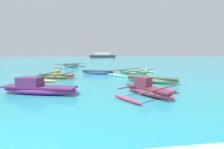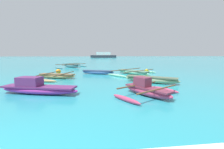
{
  "view_description": "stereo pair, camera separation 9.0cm",
  "coord_description": "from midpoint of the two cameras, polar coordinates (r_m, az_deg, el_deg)",
  "views": [
    {
      "loc": [
        2.41,
        -1.66,
        2.01
      ],
      "look_at": [
        3.97,
        10.92,
        0.25
      ],
      "focal_mm": 24.0,
      "sensor_mm": 36.0,
      "label": 1
    },
    {
      "loc": [
        2.49,
        -1.67,
        2.01
      ],
      "look_at": [
        3.97,
        10.92,
        0.25
      ],
      "focal_mm": 24.0,
      "sensor_mm": 36.0,
      "label": 2
    }
  ],
  "objects": [
    {
      "name": "mooring_buoy_0",
      "position": [
        16.37,
        13.22,
        1.37
      ],
      "size": [
        0.41,
        0.41,
        0.41
      ],
      "color": "yellow",
      "rests_on": "ground_plane"
    },
    {
      "name": "moored_boat_4",
      "position": [
        10.76,
        14.93,
        -1.79
      ],
      "size": [
        3.49,
        2.6,
        0.44
      ],
      "rotation": [
        0.0,
        0.0,
        -0.58
      ],
      "color": "gray",
      "rests_on": "ground_plane"
    },
    {
      "name": "mooring_buoy_1",
      "position": [
        15.99,
        -19.6,
        1.12
      ],
      "size": [
        0.5,
        0.5,
        0.5
      ],
      "color": "orange",
      "rests_on": "ground_plane"
    },
    {
      "name": "moored_boat_6",
      "position": [
        14.93,
        8.16,
        0.9
      ],
      "size": [
        5.18,
        4.7,
        0.45
      ],
      "rotation": [
        0.0,
        0.0,
        -0.95
      ],
      "color": "#89D8AD",
      "rests_on": "ground_plane"
    },
    {
      "name": "moored_boat_0",
      "position": [
        22.96,
        -15.06,
        3.24
      ],
      "size": [
        4.44,
        4.68,
        0.54
      ],
      "rotation": [
        0.0,
        0.0,
        -0.72
      ],
      "color": "teal",
      "rests_on": "ground_plane"
    },
    {
      "name": "moored_boat_3",
      "position": [
        13.03,
        -20.08,
        -0.52
      ],
      "size": [
        3.16,
        3.87,
        0.45
      ],
      "rotation": [
        0.0,
        0.0,
        -0.3
      ],
      "color": "tan",
      "rests_on": "ground_plane"
    },
    {
      "name": "distant_ferry",
      "position": [
        78.25,
        -3.29,
        7.27
      ],
      "size": [
        13.15,
        2.89,
        2.89
      ],
      "color": "#2D333D",
      "rests_on": "ground_plane"
    },
    {
      "name": "moored_boat_5",
      "position": [
        8.43,
        -26.22,
        -4.61
      ],
      "size": [
        4.12,
        1.83,
        0.85
      ],
      "rotation": [
        0.0,
        0.0,
        -0.26
      ],
      "color": "purple",
      "rests_on": "ground_plane"
    },
    {
      "name": "moored_boat_2",
      "position": [
        14.93,
        -5.23,
        0.98
      ],
      "size": [
        3.34,
        1.7,
        0.39
      ],
      "rotation": [
        0.0,
        0.0,
        -0.36
      ],
      "color": "#496AAA",
      "rests_on": "ground_plane"
    },
    {
      "name": "moored_boat_1",
      "position": [
        7.46,
        13.38,
        -5.66
      ],
      "size": [
        3.45,
        2.99,
        0.87
      ],
      "rotation": [
        0.0,
        0.0,
        -1.03
      ],
      "color": "#B93B62",
      "rests_on": "ground_plane"
    }
  ]
}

